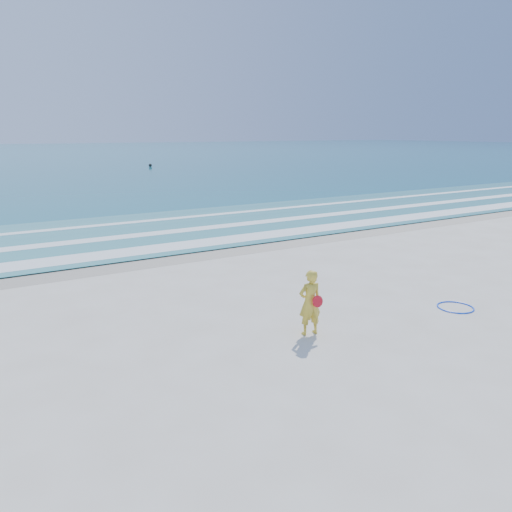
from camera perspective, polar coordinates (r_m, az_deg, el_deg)
ground at (r=11.76m, az=10.91°, el=-8.71°), size 400.00×400.00×0.00m
wet_sand at (r=19.04m, az=-7.47°, el=0.26°), size 400.00×2.40×0.00m
shallow at (r=23.59m, az=-12.43°, el=2.83°), size 400.00×10.00×0.01m
foam_near at (r=20.19m, az=-8.97°, el=1.15°), size 400.00×1.40×0.01m
foam_mid at (r=22.85m, az=-11.77°, el=2.52°), size 400.00×0.90×0.01m
foam_far at (r=25.93m, az=-14.25°, el=3.74°), size 400.00×0.60×0.01m
hoop at (r=14.16m, az=21.83°, el=-5.46°), size 1.08×1.08×0.03m
buoy at (r=67.10m, az=-11.99°, el=10.11°), size 0.42×0.42×0.42m
woman at (r=11.34m, az=6.18°, el=-5.31°), size 0.60×0.44×1.51m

